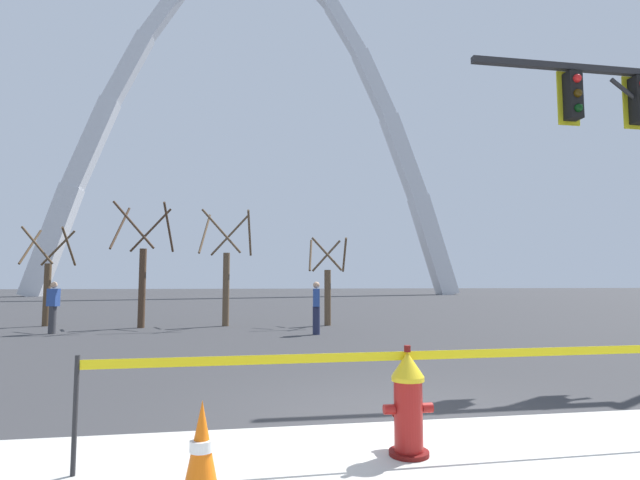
% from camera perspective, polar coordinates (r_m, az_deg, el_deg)
% --- Properties ---
extents(ground_plane, '(240.00, 240.00, 0.00)m').
position_cam_1_polar(ground_plane, '(6.13, 9.06, -19.72)').
color(ground_plane, '#333335').
extents(fire_hydrant, '(0.46, 0.48, 0.99)m').
position_cam_1_polar(fire_hydrant, '(4.80, 10.15, -18.14)').
color(fire_hydrant, '#5E0F0D').
rests_on(fire_hydrant, ground).
extents(caution_tape_barrier, '(6.00, 0.14, 0.97)m').
position_cam_1_polar(caution_tape_barrier, '(4.83, 11.56, -15.45)').
color(caution_tape_barrier, '#232326').
rests_on(caution_tape_barrier, ground).
extents(traffic_cone_by_hydrant, '(0.36, 0.36, 0.73)m').
position_cam_1_polar(traffic_cone_by_hydrant, '(3.89, -13.59, -22.96)').
color(traffic_cone_by_hydrant, black).
rests_on(traffic_cone_by_hydrant, ground).
extents(monument_arch, '(52.12, 2.27, 45.09)m').
position_cam_1_polar(monument_arch, '(63.13, -7.48, 11.94)').
color(monument_arch, silver).
rests_on(monument_arch, ground).
extents(tree_far_left, '(1.65, 1.66, 3.55)m').
position_cam_1_polar(tree_far_left, '(20.44, -29.06, -4.30)').
color(tree_far_left, brown).
rests_on(tree_far_left, ground).
extents(tree_left_mid, '(1.99, 2.00, 4.32)m').
position_cam_1_polar(tree_left_mid, '(18.30, -19.89, -3.55)').
color(tree_left_mid, '#473323').
rests_on(tree_left_mid, ground).
extents(tree_center_left, '(1.92, 1.93, 4.16)m').
position_cam_1_polar(tree_center_left, '(18.26, -10.83, -3.98)').
color(tree_center_left, brown).
rests_on(tree_center_left, ground).
extents(tree_center_right, '(1.49, 1.50, 3.20)m').
position_cam_1_polar(tree_center_right, '(18.16, 0.87, -5.42)').
color(tree_center_right, brown).
rests_on(tree_center_right, ground).
extents(pedestrian_walking_left, '(0.25, 0.36, 1.59)m').
position_cam_1_polar(pedestrian_walking_left, '(15.03, -0.43, -7.81)').
color(pedestrian_walking_left, '#232847').
rests_on(pedestrian_walking_left, ground).
extents(pedestrian_standing_center, '(0.39, 0.33, 1.59)m').
position_cam_1_polar(pedestrian_standing_center, '(17.32, -28.56, -6.83)').
color(pedestrian_standing_center, '#38383D').
rests_on(pedestrian_standing_center, ground).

